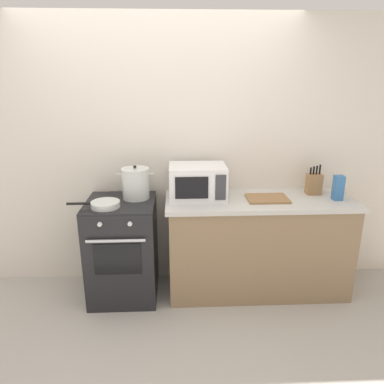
{
  "coord_description": "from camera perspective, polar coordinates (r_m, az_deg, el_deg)",
  "views": [
    {
      "loc": [
        0.15,
        -2.4,
        1.97
      ],
      "look_at": [
        0.28,
        0.6,
        1.0
      ],
      "focal_mm": 33.75,
      "sensor_mm": 36.0,
      "label": 1
    }
  ],
  "objects": [
    {
      "name": "microwave",
      "position": [
        3.21,
        0.88,
        1.63
      ],
      "size": [
        0.5,
        0.37,
        0.3
      ],
      "color": "white",
      "rests_on": "countertop_right"
    },
    {
      "name": "stock_pot",
      "position": [
        3.25,
        -8.9,
        1.36
      ],
      "size": [
        0.33,
        0.25,
        0.3
      ],
      "color": "silver",
      "rests_on": "stove"
    },
    {
      "name": "stove",
      "position": [
        3.4,
        -10.85,
        -8.85
      ],
      "size": [
        0.6,
        0.64,
        0.92
      ],
      "color": "black",
      "rests_on": "ground_plane"
    },
    {
      "name": "knife_block",
      "position": [
        3.52,
        18.7,
        1.25
      ],
      "size": [
        0.13,
        0.1,
        0.28
      ],
      "color": "#997047",
      "rests_on": "countertop_right"
    },
    {
      "name": "frying_pan",
      "position": [
        3.11,
        -13.64,
        -1.91
      ],
      "size": [
        0.44,
        0.24,
        0.05
      ],
      "color": "silver",
      "rests_on": "stove"
    },
    {
      "name": "countertop_right",
      "position": [
        3.29,
        10.78,
        -1.4
      ],
      "size": [
        1.7,
        0.6,
        0.04
      ],
      "primitive_type": "cube",
      "color": "beige",
      "rests_on": "lower_cabinet_right"
    },
    {
      "name": "lower_cabinet_right",
      "position": [
        3.47,
        10.34,
        -8.59
      ],
      "size": [
        1.64,
        0.56,
        0.88
      ],
      "primitive_type": "cube",
      "color": "#8C7051",
      "rests_on": "ground_plane"
    },
    {
      "name": "back_wall",
      "position": [
        3.45,
        0.01,
        5.85
      ],
      "size": [
        4.4,
        0.1,
        2.5
      ],
      "primitive_type": "cube",
      "color": "silver",
      "rests_on": "ground_plane"
    },
    {
      "name": "cutting_board",
      "position": [
        3.28,
        11.82,
        -1.0
      ],
      "size": [
        0.36,
        0.26,
        0.02
      ],
      "primitive_type": "cube",
      "color": "#997047",
      "rests_on": "countertop_right"
    },
    {
      "name": "pasta_box",
      "position": [
        3.43,
        22.1,
        0.62
      ],
      "size": [
        0.08,
        0.08,
        0.22
      ],
      "primitive_type": "cube",
      "color": "teal",
      "rests_on": "countertop_right"
    },
    {
      "name": "ground_plane",
      "position": [
        3.11,
        -5.06,
        -21.5
      ],
      "size": [
        10.0,
        10.0,
        0.0
      ],
      "primitive_type": "plane",
      "color": "#B2ADA3"
    }
  ]
}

